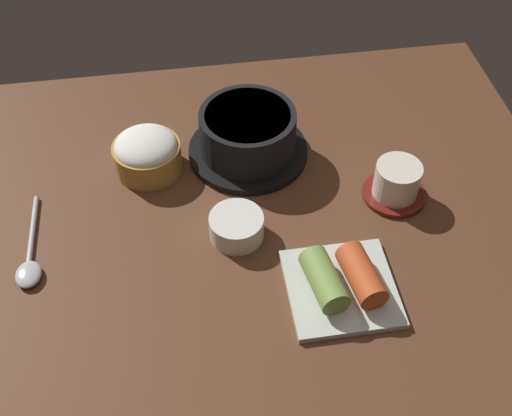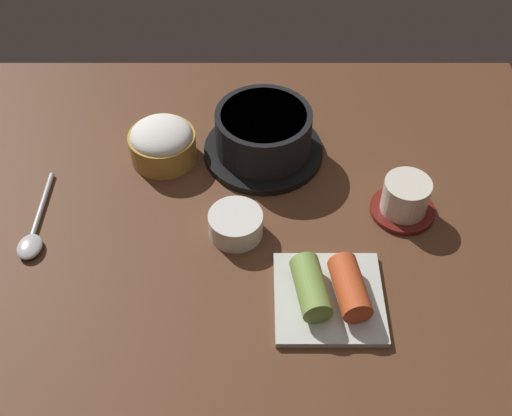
% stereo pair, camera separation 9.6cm
% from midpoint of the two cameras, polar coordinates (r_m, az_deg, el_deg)
% --- Properties ---
extents(dining_table, '(1.00, 0.76, 0.02)m').
position_cam_midpoint_polar(dining_table, '(1.00, 1.59, -0.84)').
color(dining_table, '#56331E').
rests_on(dining_table, ground).
extents(stone_pot, '(0.19, 0.19, 0.08)m').
position_cam_midpoint_polar(stone_pot, '(1.06, 3.10, 6.22)').
color(stone_pot, black).
rests_on(stone_pot, dining_table).
extents(rice_bowl, '(0.11, 0.11, 0.07)m').
position_cam_midpoint_polar(rice_bowl, '(1.06, -5.74, 5.56)').
color(rice_bowl, '#B78C38').
rests_on(rice_bowl, dining_table).
extents(tea_cup_with_saucer, '(0.10, 0.10, 0.06)m').
position_cam_midpoint_polar(tea_cup_with_saucer, '(1.01, 15.31, 0.80)').
color(tea_cup_with_saucer, maroon).
rests_on(tea_cup_with_saucer, dining_table).
extents(banchan_cup_center, '(0.08, 0.08, 0.04)m').
position_cam_midpoint_polar(banchan_cup_center, '(0.95, 0.96, -1.54)').
color(banchan_cup_center, white).
rests_on(banchan_cup_center, dining_table).
extents(kimchi_plate, '(0.15, 0.15, 0.05)m').
position_cam_midpoint_polar(kimchi_plate, '(0.89, 9.38, -7.37)').
color(kimchi_plate, silver).
rests_on(kimchi_plate, dining_table).
extents(spoon, '(0.04, 0.17, 0.01)m').
position_cam_midpoint_polar(spoon, '(0.99, -16.32, -2.44)').
color(spoon, '#B7B7BC').
rests_on(spoon, dining_table).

